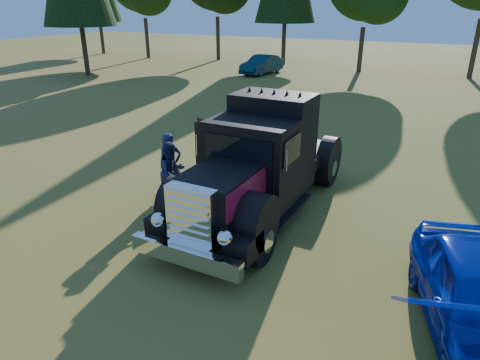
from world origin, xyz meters
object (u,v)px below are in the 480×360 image
at_px(distant_teal_car, 262,65).
at_px(spectator_far, 172,173).
at_px(diamond_t_truck, 258,168).
at_px(spectator_near, 171,165).

bearing_deg(distant_teal_car, spectator_far, -64.34).
relative_size(diamond_t_truck, distant_teal_car, 1.66).
height_order(diamond_t_truck, spectator_far, diamond_t_truck).
height_order(spectator_far, distant_teal_car, spectator_far).
bearing_deg(distant_teal_car, spectator_near, -64.74).
bearing_deg(spectator_near, distant_teal_car, 49.58).
bearing_deg(diamond_t_truck, distant_teal_car, 114.68).
relative_size(spectator_far, distant_teal_car, 0.40).
height_order(spectator_near, distant_teal_car, spectator_near).
relative_size(diamond_t_truck, spectator_far, 4.13).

